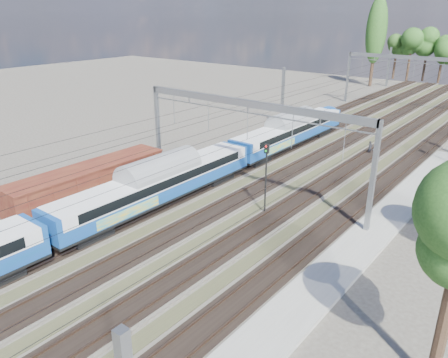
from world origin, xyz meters
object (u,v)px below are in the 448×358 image
Objects in this scene: emu_train at (156,180)px; worker at (370,148)px; freight_boxcar at (90,184)px; signal_near at (266,171)px.

emu_train reaches higher than worker.
worker is at bearing 66.08° from freight_boxcar.
emu_train is 40.65× the size of worker.
worker is 21.63m from signal_near.
emu_train is at bearing -173.87° from worker.
freight_boxcar is at bearing -159.61° from signal_near.
freight_boxcar is 8.85× the size of worker.
freight_boxcar is at bearing -179.48° from worker.
freight_boxcar is (-4.50, -3.45, -0.43)m from emu_train.
freight_boxcar is at bearing -142.54° from emu_train.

